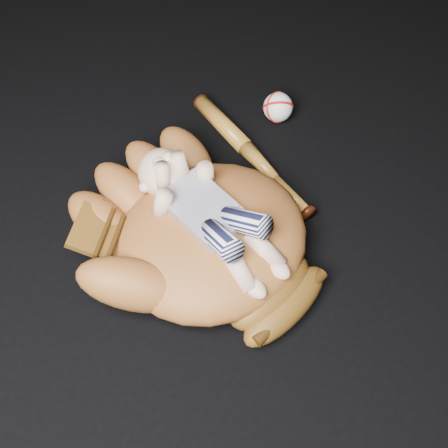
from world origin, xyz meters
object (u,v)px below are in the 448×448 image
at_px(newborn_baby, 214,216).
at_px(baseball_bat, 252,154).
at_px(baseball, 278,107).
at_px(baseball_glove, 211,232).

distance_m(newborn_baby, baseball_bat, 0.30).
bearing_deg(baseball, baseball_glove, -139.53).
xyz_separation_m(baseball_glove, baseball, (0.33, 0.28, -0.05)).
bearing_deg(baseball_glove, newborn_baby, -51.96).
relative_size(baseball_glove, baseball, 7.64).
relative_size(baseball_bat, baseball, 5.96).
relative_size(baseball_glove, baseball_bat, 1.28).
height_order(baseball_glove, baseball_bat, baseball_glove).
xyz_separation_m(baseball_glove, baseball_bat, (0.21, 0.19, -0.07)).
distance_m(baseball_bat, baseball, 0.16).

